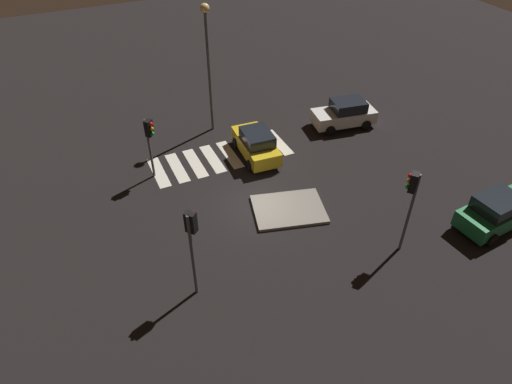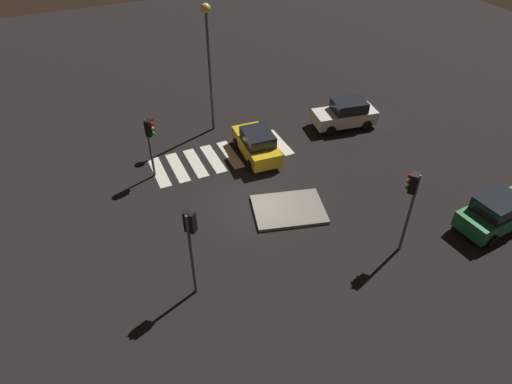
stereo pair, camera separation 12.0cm
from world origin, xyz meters
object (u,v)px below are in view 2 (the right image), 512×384
(car_yellow, at_px, (257,144))
(traffic_light_east, at_px, (150,134))
(car_green, at_px, (497,212))
(traffic_light_north, at_px, (191,234))
(street_lamp, at_px, (208,49))
(car_white, at_px, (345,114))
(traffic_island, at_px, (289,209))
(traffic_light_west, at_px, (411,194))

(car_yellow, height_order, traffic_light_east, traffic_light_east)
(car_green, distance_m, traffic_light_east, 18.79)
(traffic_light_north, bearing_deg, street_lamp, 25.82)
(car_white, height_order, street_lamp, street_lamp)
(traffic_island, distance_m, traffic_light_west, 6.76)
(car_white, bearing_deg, traffic_light_north, 43.27)
(traffic_light_west, bearing_deg, traffic_light_north, 39.50)
(traffic_island, height_order, car_green, car_green)
(car_yellow, relative_size, traffic_light_north, 0.96)
(car_yellow, bearing_deg, car_green, -138.29)
(traffic_island, xyz_separation_m, street_lamp, (0.74, -9.74, 5.52))
(car_white, height_order, traffic_light_west, traffic_light_west)
(car_green, bearing_deg, traffic_light_north, 166.19)
(traffic_light_north, bearing_deg, car_white, -6.77)
(car_green, bearing_deg, traffic_light_west, 167.16)
(traffic_light_north, xyz_separation_m, traffic_light_east, (-0.50, -9.09, -0.56))
(car_yellow, relative_size, car_white, 0.98)
(traffic_light_east, bearing_deg, car_green, 11.69)
(car_yellow, distance_m, street_lamp, 6.49)
(traffic_light_north, height_order, street_lamp, street_lamp)
(car_green, xyz_separation_m, traffic_light_north, (15.29, -2.35, 2.50))
(car_green, xyz_separation_m, street_lamp, (9.83, -15.17, 4.67))
(traffic_island, relative_size, traffic_light_north, 0.96)
(car_yellow, xyz_separation_m, street_lamp, (1.31, -4.27, 4.70))
(traffic_island, height_order, street_lamp, street_lamp)
(traffic_island, xyz_separation_m, traffic_light_east, (5.70, -6.01, 2.80))
(traffic_light_north, xyz_separation_m, street_lamp, (-5.46, -12.82, 2.17))
(traffic_light_north, height_order, traffic_light_east, traffic_light_north)
(street_lamp, bearing_deg, traffic_light_north, 66.93)
(traffic_light_north, distance_m, street_lamp, 14.10)
(car_green, height_order, car_white, car_green)
(car_green, xyz_separation_m, car_white, (1.44, -11.81, -0.02))
(car_yellow, distance_m, car_white, 7.14)
(car_white, bearing_deg, traffic_island, 48.79)
(car_white, height_order, traffic_light_north, traffic_light_north)
(traffic_light_west, bearing_deg, traffic_island, -3.91)
(car_white, bearing_deg, traffic_light_east, 10.55)
(car_green, bearing_deg, traffic_island, 144.08)
(car_green, distance_m, street_lamp, 18.67)
(street_lamp, bearing_deg, traffic_light_east, 37.00)
(traffic_island, xyz_separation_m, car_green, (-9.09, 5.43, 0.85))
(traffic_light_west, bearing_deg, street_lamp, -24.60)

